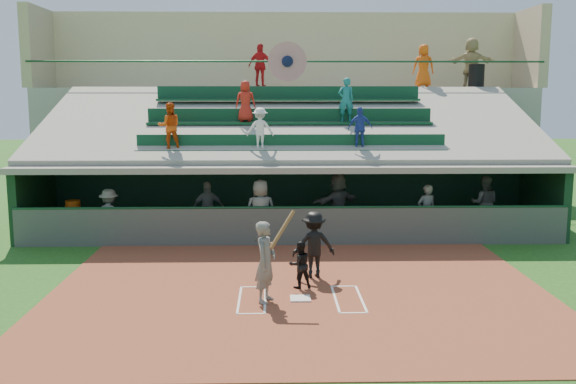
{
  "coord_description": "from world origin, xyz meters",
  "views": [
    {
      "loc": [
        -0.58,
        -13.15,
        4.33
      ],
      "look_at": [
        -0.18,
        3.5,
        1.8
      ],
      "focal_mm": 40.0,
      "sensor_mm": 36.0,
      "label": 1
    }
  ],
  "objects_px": {
    "home_plate": "(300,298)",
    "white_table": "(75,226)",
    "catcher": "(300,265)",
    "water_cooler": "(73,208)",
    "batter_at_plate": "(266,261)",
    "trash_bin": "(476,76)"
  },
  "relations": [
    {
      "from": "catcher",
      "to": "white_table",
      "type": "bearing_deg",
      "value": -56.79
    },
    {
      "from": "water_cooler",
      "to": "home_plate",
      "type": "bearing_deg",
      "value": -42.79
    },
    {
      "from": "home_plate",
      "to": "white_table",
      "type": "height_order",
      "value": "white_table"
    },
    {
      "from": "home_plate",
      "to": "white_table",
      "type": "distance_m",
      "value": 9.02
    },
    {
      "from": "white_table",
      "to": "catcher",
      "type": "bearing_deg",
      "value": -39.16
    },
    {
      "from": "home_plate",
      "to": "water_cooler",
      "type": "distance_m",
      "value": 9.11
    },
    {
      "from": "white_table",
      "to": "water_cooler",
      "type": "distance_m",
      "value": 0.56
    },
    {
      "from": "home_plate",
      "to": "catcher",
      "type": "height_order",
      "value": "catcher"
    },
    {
      "from": "catcher",
      "to": "white_table",
      "type": "height_order",
      "value": "catcher"
    },
    {
      "from": "home_plate",
      "to": "water_cooler",
      "type": "xyz_separation_m",
      "value": [
        -6.65,
        6.16,
        0.9
      ]
    },
    {
      "from": "batter_at_plate",
      "to": "water_cooler",
      "type": "relative_size",
      "value": 4.4
    },
    {
      "from": "trash_bin",
      "to": "water_cooler",
      "type": "bearing_deg",
      "value": -156.45
    },
    {
      "from": "catcher",
      "to": "trash_bin",
      "type": "xyz_separation_m",
      "value": [
        7.44,
        11.48,
        4.51
      ]
    },
    {
      "from": "batter_at_plate",
      "to": "catcher",
      "type": "relative_size",
      "value": 1.83
    },
    {
      "from": "batter_at_plate",
      "to": "trash_bin",
      "type": "bearing_deg",
      "value": 56.65
    },
    {
      "from": "batter_at_plate",
      "to": "white_table",
      "type": "height_order",
      "value": "batter_at_plate"
    },
    {
      "from": "batter_at_plate",
      "to": "white_table",
      "type": "distance_m",
      "value": 8.61
    },
    {
      "from": "batter_at_plate",
      "to": "trash_bin",
      "type": "relative_size",
      "value": 2.13
    },
    {
      "from": "home_plate",
      "to": "catcher",
      "type": "distance_m",
      "value": 0.98
    },
    {
      "from": "home_plate",
      "to": "trash_bin",
      "type": "height_order",
      "value": "trash_bin"
    },
    {
      "from": "catcher",
      "to": "water_cooler",
      "type": "height_order",
      "value": "water_cooler"
    },
    {
      "from": "water_cooler",
      "to": "white_table",
      "type": "bearing_deg",
      "value": -30.7
    }
  ]
}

